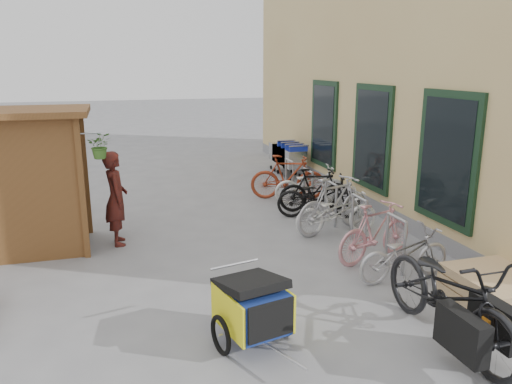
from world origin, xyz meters
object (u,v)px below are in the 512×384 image
object	(u,v)px
bike_4	(319,196)
bike_7	(288,177)
pallet_stack	(497,289)
bike_1	(376,232)
bike_0	(404,254)
kiosk	(19,161)
bike_6	(310,185)
cargo_bike	(450,296)
person_kiosk	(116,198)
bike_5	(315,190)
bike_3	(334,204)
child_trailer	(252,305)
shopping_carts	(287,155)
bike_2	(336,212)

from	to	relation	value
bike_4	bike_7	bearing A→B (deg)	22.04
pallet_stack	bike_1	bearing A→B (deg)	113.92
bike_0	kiosk	bearing A→B (deg)	57.50
bike_6	bike_7	world-z (taller)	bike_7
cargo_bike	person_kiosk	world-z (taller)	person_kiosk
cargo_bike	bike_5	size ratio (longest dim) A/B	1.44
cargo_bike	person_kiosk	xyz separation A→B (m)	(-3.53, 4.42, 0.25)
bike_7	bike_4	bearing A→B (deg)	-157.71
cargo_bike	bike_4	world-z (taller)	cargo_bike
cargo_bike	bike_3	bearing A→B (deg)	83.39
kiosk	bike_7	world-z (taller)	kiosk
cargo_bike	bike_0	world-z (taller)	cargo_bike
bike_0	bike_7	size ratio (longest dim) A/B	0.87
pallet_stack	child_trailer	xyz separation A→B (m)	(-3.39, -0.04, 0.26)
shopping_carts	cargo_bike	distance (m)	9.09
cargo_bike	bike_6	distance (m)	6.00
cargo_bike	bike_6	world-z (taller)	cargo_bike
person_kiosk	kiosk	bearing A→B (deg)	82.53
bike_4	bike_5	bearing A→B (deg)	4.42
bike_5	bike_7	bearing A→B (deg)	20.34
bike_6	bike_7	distance (m)	0.62
kiosk	bike_5	distance (m)	5.79
person_kiosk	bike_2	size ratio (longest dim) A/B	1.04
pallet_stack	bike_4	xyz separation A→B (m)	(-0.76, 4.24, 0.24)
child_trailer	bike_4	bearing A→B (deg)	44.89
shopping_carts	bike_3	size ratio (longest dim) A/B	1.04
shopping_carts	person_kiosk	bearing A→B (deg)	-136.27
shopping_carts	bike_1	size ratio (longest dim) A/B	1.15
bike_7	pallet_stack	bearing A→B (deg)	-153.30
pallet_stack	cargo_bike	size ratio (longest dim) A/B	0.53
kiosk	bike_1	bearing A→B (deg)	-20.57
pallet_stack	bike_5	size ratio (longest dim) A/B	0.76
bike_1	bike_7	world-z (taller)	bike_7
shopping_carts	bike_2	xyz separation A→B (m)	(-0.86, -5.17, -0.16)
shopping_carts	bike_1	bearing A→B (deg)	-97.02
shopping_carts	bike_6	xyz separation A→B (m)	(-0.51, -3.05, -0.14)
bike_5	bike_6	xyz separation A→B (m)	(0.14, 0.61, -0.04)
cargo_bike	bike_7	world-z (taller)	cargo_bike
bike_1	person_kiosk	bearing A→B (deg)	45.68
child_trailer	bike_7	distance (m)	6.35
bike_5	bike_6	size ratio (longest dim) A/B	0.95
bike_5	bike_4	bearing A→B (deg)	175.36
bike_3	person_kiosk	bearing A→B (deg)	63.58
bike_0	bike_7	bearing A→B (deg)	-3.88
bike_3	bike_7	distance (m)	2.49
shopping_carts	bike_6	world-z (taller)	shopping_carts
cargo_bike	bike_6	bearing A→B (deg)	82.07
shopping_carts	bike_4	bearing A→B (deg)	-100.49
pallet_stack	bike_6	xyz separation A→B (m)	(-0.51, 5.31, 0.22)
bike_2	bike_0	bearing A→B (deg)	-176.03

